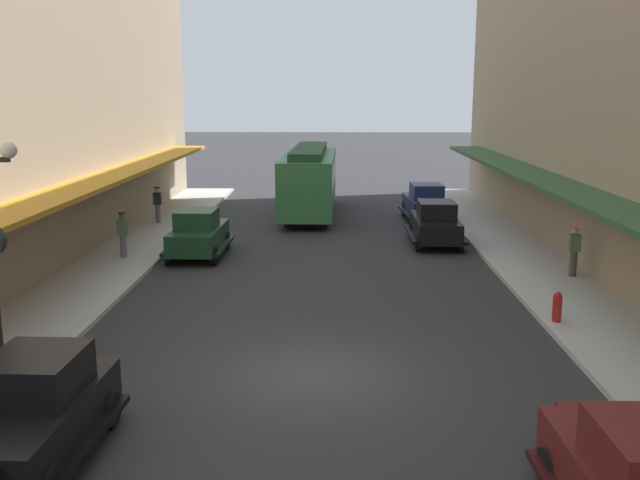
# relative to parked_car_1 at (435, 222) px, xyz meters

# --- Properties ---
(ground_plane) EXTENTS (200.00, 200.00, 0.00)m
(ground_plane) POSITION_rel_parked_car_1_xyz_m (-4.57, -13.74, -0.94)
(ground_plane) COLOR #2D2D30
(parked_car_1) EXTENTS (2.19, 4.28, 1.84)m
(parked_car_1) POSITION_rel_parked_car_1_xyz_m (0.00, 0.00, 0.00)
(parked_car_1) COLOR black
(parked_car_1) RESTS_ON ground
(parked_car_2) EXTENTS (2.30, 4.32, 1.84)m
(parked_car_2) POSITION_rel_parked_car_1_xyz_m (0.30, 5.59, 0.00)
(parked_car_2) COLOR #19234C
(parked_car_2) RESTS_ON ground
(parked_car_3) EXTENTS (2.24, 4.30, 1.84)m
(parked_car_3) POSITION_rel_parked_car_1_xyz_m (-9.16, -17.59, 0.00)
(parked_car_3) COLOR black
(parked_car_3) RESTS_ON ground
(parked_car_4) EXTENTS (2.20, 4.28, 1.84)m
(parked_car_4) POSITION_rel_parked_car_1_xyz_m (-9.29, -2.28, 0.00)
(parked_car_4) COLOR #193D23
(parked_car_4) RESTS_ON ground
(streetcar) EXTENTS (2.69, 9.65, 3.46)m
(streetcar) POSITION_rel_parked_car_1_xyz_m (-5.41, 7.16, 0.96)
(streetcar) COLOR #33723F
(streetcar) RESTS_ON ground
(fire_hydrant) EXTENTS (0.24, 0.24, 0.82)m
(fire_hydrant) POSITION_rel_parked_car_1_xyz_m (1.78, -10.33, -0.38)
(fire_hydrant) COLOR #B21E19
(fire_hydrant) RESTS_ON sidewalk_right
(pedestrian_0) EXTENTS (0.36, 0.28, 1.67)m
(pedestrian_0) POSITION_rel_parked_car_1_xyz_m (-11.95, -3.06, 0.07)
(pedestrian_0) COLOR slate
(pedestrian_0) RESTS_ON sidewalk_left
(pedestrian_1) EXTENTS (0.36, 0.28, 1.67)m
(pedestrian_1) POSITION_rel_parked_car_1_xyz_m (-12.42, 4.09, 0.07)
(pedestrian_1) COLOR slate
(pedestrian_1) RESTS_ON sidewalk_left
(pedestrian_2) EXTENTS (0.36, 0.24, 1.64)m
(pedestrian_2) POSITION_rel_parked_car_1_xyz_m (3.79, -5.52, 0.05)
(pedestrian_2) COLOR #4C4238
(pedestrian_2) RESTS_ON sidewalk_right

